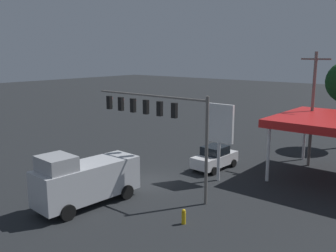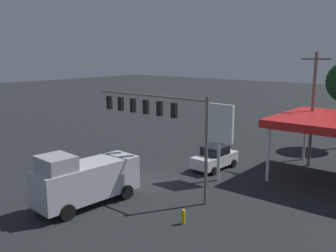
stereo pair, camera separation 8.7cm
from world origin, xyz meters
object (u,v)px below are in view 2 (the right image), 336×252
at_px(traffic_signal_assembly, 154,114).
at_px(delivery_truck, 85,179).
at_px(utility_pole, 313,107).
at_px(fire_hydrant, 183,217).
at_px(sedan_far, 215,158).
at_px(price_sign, 219,127).

height_order(traffic_signal_assembly, delivery_truck, traffic_signal_assembly).
distance_m(utility_pole, fire_hydrant, 16.40).
xyz_separation_m(sedan_far, fire_hydrant, (-4.21, 9.82, -0.51)).
relative_size(utility_pole, fire_hydrant, 10.87).
bearing_deg(sedan_far, utility_pole, 137.98).
bearing_deg(traffic_signal_assembly, sedan_far, -96.49).
bearing_deg(fire_hydrant, utility_pole, -95.44).
bearing_deg(utility_pole, fire_hydrant, 84.56).
distance_m(price_sign, delivery_truck, 10.40).
distance_m(delivery_truck, fire_hydrant, 6.75).
relative_size(price_sign, fire_hydrant, 6.61).
xyz_separation_m(traffic_signal_assembly, sedan_far, (-0.76, -6.65, -4.44)).
bearing_deg(price_sign, sedan_far, -52.37).
distance_m(traffic_signal_assembly, fire_hydrant, 7.70).
height_order(utility_pole, sedan_far, utility_pole).
distance_m(traffic_signal_assembly, price_sign, 5.19).
xyz_separation_m(delivery_truck, sedan_far, (-2.18, -11.60, -0.74)).
bearing_deg(delivery_truck, sedan_far, 173.16).
relative_size(price_sign, delivery_truck, 0.84).
xyz_separation_m(price_sign, delivery_truck, (3.95, 9.31, -2.44)).
xyz_separation_m(traffic_signal_assembly, price_sign, (-2.53, -4.35, -1.25)).
height_order(utility_pole, price_sign, utility_pole).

